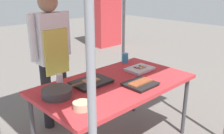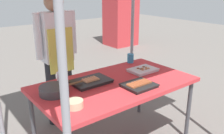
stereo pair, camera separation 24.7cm
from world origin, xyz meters
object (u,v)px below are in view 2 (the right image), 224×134
at_px(tray_pork_links, 139,85).
at_px(vendor_woman, 57,49).
at_px(drink_cup_by_wok, 60,78).
at_px(neighbor_stall_left, 121,10).
at_px(condiment_bowl, 74,104).
at_px(tray_meat_skewers, 143,70).
at_px(stall_table, 115,87).
at_px(cooking_wok, 54,90).
at_px(drink_cup_near_edge, 130,58).
at_px(tray_grilled_sausages, 91,81).

bearing_deg(tray_pork_links, vendor_woman, 106.67).
relative_size(drink_cup_by_wok, neighbor_stall_left, 0.06).
bearing_deg(vendor_woman, tray_pork_links, 106.67).
bearing_deg(condiment_bowl, tray_meat_skewers, 15.14).
xyz_separation_m(tray_pork_links, drink_cup_by_wok, (-0.55, 0.56, 0.04)).
xyz_separation_m(stall_table, drink_cup_by_wok, (-0.44, 0.33, 0.11)).
xyz_separation_m(stall_table, tray_pork_links, (0.11, -0.24, 0.07)).
height_order(stall_table, cooking_wok, cooking_wok).
bearing_deg(stall_table, drink_cup_near_edge, 35.28).
bearing_deg(neighbor_stall_left, cooking_wok, -136.36).
xyz_separation_m(tray_meat_skewers, neighbor_stall_left, (2.65, 3.59, 0.22)).
bearing_deg(neighbor_stall_left, tray_pork_links, -127.62).
height_order(stall_table, drink_cup_near_edge, drink_cup_near_edge).
xyz_separation_m(cooking_wok, condiment_bowl, (0.01, -0.33, -0.01)).
bearing_deg(condiment_bowl, drink_cup_near_edge, 28.17).
bearing_deg(cooking_wok, stall_table, -11.02).
relative_size(cooking_wok, vendor_woman, 0.27).
distance_m(tray_grilled_sausages, tray_pork_links, 0.48).
bearing_deg(vendor_woman, tray_meat_skewers, 130.75).
bearing_deg(stall_table, drink_cup_by_wok, 143.52).
height_order(condiment_bowl, vendor_woman, vendor_woman).
distance_m(cooking_wok, drink_cup_near_edge, 1.20).
xyz_separation_m(condiment_bowl, neighbor_stall_left, (3.69, 3.87, 0.20)).
distance_m(tray_meat_skewers, drink_cup_near_edge, 0.36).
relative_size(tray_meat_skewers, tray_pork_links, 1.05).
xyz_separation_m(tray_pork_links, vendor_woman, (-0.32, 1.07, 0.19)).
relative_size(stall_table, cooking_wok, 3.73).
bearing_deg(tray_pork_links, neighbor_stall_left, 52.38).
height_order(drink_cup_by_wok, vendor_woman, vendor_woman).
relative_size(condiment_bowl, drink_cup_near_edge, 1.27).
bearing_deg(stall_table, cooking_wok, 168.98).
relative_size(tray_meat_skewers, drink_cup_near_edge, 2.75).
xyz_separation_m(stall_table, cooking_wok, (-0.60, 0.12, 0.09)).
height_order(stall_table, neighbor_stall_left, neighbor_stall_left).
distance_m(stall_table, cooking_wok, 0.62).
bearing_deg(tray_pork_links, condiment_bowl, 178.50).
height_order(stall_table, vendor_woman, vendor_woman).
height_order(tray_grilled_sausages, condiment_bowl, condiment_bowl).
distance_m(tray_meat_skewers, vendor_woman, 1.04).
height_order(drink_cup_near_edge, drink_cup_by_wok, same).
relative_size(stall_table, drink_cup_near_edge, 14.11).
xyz_separation_m(tray_grilled_sausages, cooking_wok, (-0.40, -0.02, 0.02)).
bearing_deg(tray_grilled_sausages, stall_table, -33.58).
bearing_deg(condiment_bowl, cooking_wok, 92.43).
bearing_deg(neighbor_stall_left, tray_grilled_sausages, -133.24).
distance_m(drink_cup_near_edge, vendor_woman, 0.91).
bearing_deg(neighbor_stall_left, drink_cup_near_edge, -127.99).
height_order(tray_grilled_sausages, tray_pork_links, same).
distance_m(stall_table, vendor_woman, 0.90).
distance_m(stall_table, tray_meat_skewers, 0.46).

